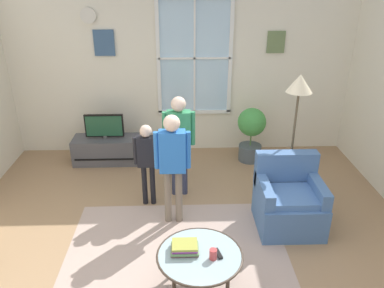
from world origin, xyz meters
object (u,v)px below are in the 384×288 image
object	(u,v)px
television	(104,126)
armchair	(288,202)
person_blue_shirt	(172,158)
coffee_table	(200,257)
remote_near_books	(218,254)
floor_lamp	(298,97)
person_green_shirt	(179,136)
potted_plant_by_window	(251,131)
book_stack	(185,248)
person_black_shirt	(147,156)
tv_stand	(107,150)
cup	(213,254)

from	to	relation	value
television	armchair	distance (m)	3.09
person_blue_shirt	armchair	bearing A→B (deg)	-4.56
coffee_table	person_blue_shirt	bearing A→B (deg)	102.68
television	remote_near_books	world-z (taller)	television
television	floor_lamp	distance (m)	3.04
coffee_table	person_green_shirt	size ratio (longest dim) A/B	0.58
television	potted_plant_by_window	world-z (taller)	potted_plant_by_window
remote_near_books	book_stack	bearing A→B (deg)	170.08
coffee_table	book_stack	distance (m)	0.16
coffee_table	person_black_shirt	size ratio (longest dim) A/B	0.72
tv_stand	person_black_shirt	bearing A→B (deg)	-58.43
television	person_blue_shirt	size ratio (longest dim) A/B	0.43
remote_near_books	person_black_shirt	bearing A→B (deg)	116.07
television	book_stack	bearing A→B (deg)	-66.10
tv_stand	person_black_shirt	distance (m)	1.57
television	cup	world-z (taller)	television
book_stack	person_black_shirt	distance (m)	1.60
floor_lamp	television	bearing A→B (deg)	155.44
person_black_shirt	television	bearing A→B (deg)	121.63
person_green_shirt	person_black_shirt	distance (m)	0.51
cup	remote_near_books	xyz separation A→B (m)	(0.05, 0.06, -0.04)
tv_stand	armchair	size ratio (longest dim) A/B	1.22
cup	person_black_shirt	bearing A→B (deg)	113.72
tv_stand	person_green_shirt	xyz separation A→B (m)	(1.19, -1.03, 0.68)
coffee_table	floor_lamp	world-z (taller)	floor_lamp
armchair	person_black_shirt	xyz separation A→B (m)	(-1.73, 0.52, 0.39)
coffee_table	remote_near_books	size ratio (longest dim) A/B	5.89
person_blue_shirt	potted_plant_by_window	xyz separation A→B (m)	(1.24, 1.65, -0.37)
armchair	remote_near_books	world-z (taller)	armchair
remote_near_books	person_blue_shirt	xyz separation A→B (m)	(-0.44, 1.17, 0.43)
person_black_shirt	floor_lamp	bearing A→B (deg)	1.36
tv_stand	television	size ratio (longest dim) A/B	1.74
cup	person_green_shirt	size ratio (longest dim) A/B	0.07
television	coffee_table	distance (m)	3.15
person_black_shirt	potted_plant_by_window	distance (m)	2.02
potted_plant_by_window	floor_lamp	world-z (taller)	floor_lamp
remote_near_books	person_blue_shirt	bearing A→B (deg)	110.47
remote_near_books	television	bearing A→B (deg)	118.61
tv_stand	person_black_shirt	xyz separation A→B (m)	(0.78, -1.26, 0.50)
coffee_table	person_green_shirt	distance (m)	1.87
coffee_table	cup	size ratio (longest dim) A/B	7.91
book_stack	person_black_shirt	world-z (taller)	person_black_shirt
tv_stand	potted_plant_by_window	distance (m)	2.38
tv_stand	television	bearing A→B (deg)	-90.00
person_black_shirt	floor_lamp	size ratio (longest dim) A/B	0.65
coffee_table	remote_near_books	world-z (taller)	remote_near_books
tv_stand	cup	xyz separation A→B (m)	(1.49, -2.89, 0.29)
book_stack	cup	size ratio (longest dim) A/B	2.53
book_stack	cup	world-z (taller)	cup
remote_near_books	person_blue_shirt	distance (m)	1.32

